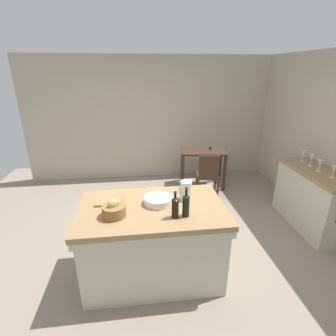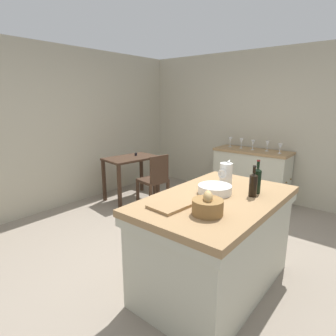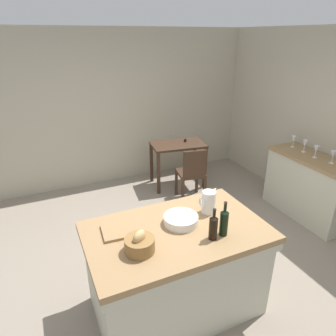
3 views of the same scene
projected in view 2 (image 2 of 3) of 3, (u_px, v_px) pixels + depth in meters
The scene contains 18 objects.
ground_plane at pixel (183, 257), 3.22m from camera, with size 6.76×6.76×0.00m, color gray.
wall_back at pixel (54, 129), 4.51m from camera, with size 5.32×0.12×2.60m, color #B2AA93.
wall_right at pixel (273, 127), 4.86m from camera, with size 0.12×5.20×2.60m, color #B2AA93.
island_table at pixel (215, 239), 2.62m from camera, with size 1.59×0.97×0.91m.
side_cabinet at pixel (251, 175), 4.93m from camera, with size 0.52×1.29×0.92m.
writing_desk at pixel (131, 164), 4.97m from camera, with size 0.97×0.68×0.82m.
wooden_chair at pixel (155, 179), 4.58m from camera, with size 0.46×0.46×0.90m.
pitcher at pixel (226, 173), 2.87m from camera, with size 0.17×0.13×0.26m.
wash_bowl at pixel (215, 189), 2.61m from camera, with size 0.31×0.31×0.08m, color white.
bread_basket at pixel (208, 206), 2.12m from camera, with size 0.24×0.24×0.19m.
cutting_board at pixel (169, 206), 2.28m from camera, with size 0.30×0.25×0.02m, color #99754C.
wine_bottle_dark at pixel (257, 180), 2.59m from camera, with size 0.07×0.07×0.32m.
wine_bottle_amber at pixel (253, 184), 2.51m from camera, with size 0.07×0.07×0.29m.
wine_glass_far_left at pixel (280, 147), 4.49m from camera, with size 0.07×0.07×0.16m.
wine_glass_left at pixel (267, 144), 4.67m from camera, with size 0.07×0.07×0.17m.
wine_glass_middle at pixel (253, 143), 4.80m from camera, with size 0.07×0.07×0.17m.
wine_glass_right at pixel (241, 141), 4.96m from camera, with size 0.07×0.07×0.18m.
wine_glass_far_right at pixel (230, 140), 5.10m from camera, with size 0.07×0.07×0.17m.
Camera 2 is at (-2.34, -1.69, 1.77)m, focal length 29.94 mm.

